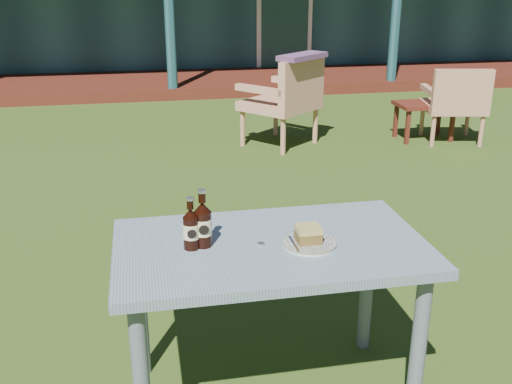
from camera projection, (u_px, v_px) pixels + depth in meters
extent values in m
plane|color=#334916|center=(219.00, 240.00, 4.03)|extent=(80.00, 80.00, 0.00)
cube|color=#4B1C12|center=(170.00, 84.00, 9.16)|extent=(15.00, 1.80, 0.16)
cylinder|color=#1C444B|center=(169.00, 9.00, 8.02)|extent=(0.14, 0.14, 2.45)
cylinder|color=#1C444B|center=(397.00, 6.00, 8.61)|extent=(0.14, 0.14, 2.45)
cube|color=white|center=(284.00, 16.00, 10.01)|extent=(0.95, 0.06, 2.00)
cube|color=#193D38|center=(285.00, 16.00, 9.98)|extent=(0.80, 0.04, 1.85)
cube|color=slate|center=(271.00, 247.00, 2.31)|extent=(1.20, 0.70, 0.04)
cylinder|color=slate|center=(418.00, 352.00, 2.28)|extent=(0.06, 0.06, 0.68)
cylinder|color=slate|center=(140.00, 306.00, 2.59)|extent=(0.06, 0.06, 0.68)
cylinder|color=slate|center=(367.00, 283.00, 2.78)|extent=(0.06, 0.06, 0.68)
cylinder|color=silver|center=(309.00, 244.00, 2.28)|extent=(0.20, 0.20, 0.01)
cylinder|color=olive|center=(310.00, 242.00, 2.28)|extent=(0.20, 0.20, 0.00)
cube|color=brown|center=(308.00, 236.00, 2.28)|extent=(0.09, 0.08, 0.04)
cube|color=#AB984C|center=(308.00, 229.00, 2.27)|extent=(0.09, 0.09, 0.02)
cube|color=silver|center=(294.00, 244.00, 2.26)|extent=(0.01, 0.14, 0.00)
cylinder|color=black|center=(203.00, 229.00, 2.26)|extent=(0.07, 0.07, 0.14)
cone|color=black|center=(202.00, 207.00, 2.23)|extent=(0.07, 0.07, 0.04)
cylinder|color=black|center=(202.00, 198.00, 2.21)|extent=(0.03, 0.03, 0.04)
cylinder|color=silver|center=(202.00, 191.00, 2.21)|extent=(0.03, 0.03, 0.01)
cylinder|color=beige|center=(203.00, 226.00, 2.25)|extent=(0.07, 0.07, 0.06)
cylinder|color=black|center=(204.00, 230.00, 2.22)|extent=(0.04, 0.00, 0.04)
cylinder|color=black|center=(191.00, 233.00, 2.24)|extent=(0.06, 0.06, 0.13)
cone|color=black|center=(190.00, 213.00, 2.21)|extent=(0.06, 0.06, 0.03)
cylinder|color=black|center=(190.00, 205.00, 2.20)|extent=(0.03, 0.03, 0.03)
cylinder|color=silver|center=(190.00, 199.00, 2.19)|extent=(0.03, 0.03, 0.01)
cylinder|color=beige|center=(191.00, 231.00, 2.24)|extent=(0.06, 0.06, 0.06)
cylinder|color=black|center=(192.00, 234.00, 2.21)|extent=(0.03, 0.00, 0.03)
cylinder|color=silver|center=(261.00, 244.00, 2.29)|extent=(0.03, 0.03, 0.01)
cube|color=tan|center=(279.00, 105.00, 6.13)|extent=(0.91, 0.91, 0.09)
cube|color=tan|center=(302.00, 82.00, 5.87)|extent=(0.57, 0.49, 0.44)
cube|color=tan|center=(295.00, 82.00, 6.29)|extent=(0.43, 0.50, 0.06)
cube|color=tan|center=(260.00, 90.00, 5.86)|extent=(0.43, 0.50, 0.06)
cylinder|color=tan|center=(276.00, 118.00, 6.57)|extent=(0.05, 0.05, 0.37)
cylinder|color=tan|center=(242.00, 128.00, 6.16)|extent=(0.05, 0.05, 0.37)
cylinder|color=tan|center=(315.00, 126.00, 6.26)|extent=(0.05, 0.05, 0.37)
cylinder|color=tan|center=(283.00, 136.00, 5.85)|extent=(0.05, 0.05, 0.37)
cube|color=tan|center=(453.00, 107.00, 6.27)|extent=(0.69, 0.66, 0.08)
cube|color=tan|center=(463.00, 89.00, 5.97)|extent=(0.59, 0.19, 0.38)
cube|color=tan|center=(479.00, 90.00, 6.23)|extent=(0.17, 0.51, 0.05)
cube|color=tan|center=(429.00, 90.00, 6.24)|extent=(0.17, 0.51, 0.05)
cylinder|color=tan|center=(467.00, 121.00, 6.56)|extent=(0.05, 0.05, 0.32)
cylinder|color=tan|center=(422.00, 121.00, 6.56)|extent=(0.05, 0.05, 0.32)
cylinder|color=tan|center=(481.00, 131.00, 6.13)|extent=(0.05, 0.05, 0.32)
cylinder|color=tan|center=(433.00, 131.00, 6.13)|extent=(0.05, 0.05, 0.32)
cube|color=#5D3A5E|center=(303.00, 56.00, 5.79)|extent=(0.58, 0.53, 0.05)
cube|color=#4B1C12|center=(425.00, 104.00, 6.32)|extent=(0.60, 0.40, 0.04)
cube|color=#4B1C12|center=(408.00, 127.00, 6.20)|extent=(0.04, 0.04, 0.36)
cube|color=#4B1C12|center=(452.00, 125.00, 6.29)|extent=(0.04, 0.04, 0.36)
cube|color=#4B1C12|center=(396.00, 121.00, 6.48)|extent=(0.04, 0.04, 0.36)
cube|color=#4B1C12|center=(439.00, 119.00, 6.57)|extent=(0.04, 0.04, 0.36)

